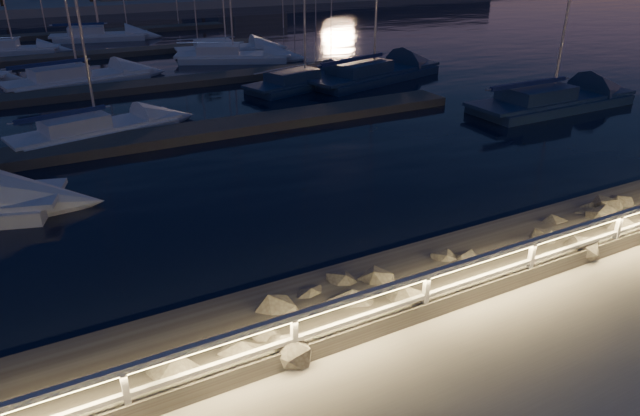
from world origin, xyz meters
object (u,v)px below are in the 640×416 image
at_px(sailboat_j, 75,78).
at_px(sailboat_l, 223,48).
at_px(sailboat_h, 371,73).
at_px(sailboat_i, 12,49).
at_px(sailboat_c, 302,80).
at_px(sailboat_g, 230,55).
at_px(sailboat_n, 97,35).
at_px(sailboat_d, 548,100).
at_px(guard_rail, 497,262).
at_px(sailboat_f, 93,129).

relative_size(sailboat_j, sailboat_l, 1.12).
xyz_separation_m(sailboat_h, sailboat_j, (-16.14, 7.03, -0.01)).
bearing_deg(sailboat_i, sailboat_c, -40.74).
bearing_deg(sailboat_g, sailboat_n, 139.43).
xyz_separation_m(sailboat_g, sailboat_h, (5.40, -10.03, 0.04)).
bearing_deg(sailboat_d, sailboat_i, 127.29).
relative_size(sailboat_j, sailboat_n, 1.05).
relative_size(sailboat_i, sailboat_l, 0.85).
distance_m(sailboat_j, sailboat_n, 18.04).
bearing_deg(sailboat_h, sailboat_c, 159.83).
relative_size(sailboat_c, sailboat_n, 0.97).
relative_size(sailboat_h, sailboat_l, 1.32).
bearing_deg(sailboat_n, sailboat_d, -53.10).
relative_size(sailboat_c, sailboat_h, 0.79).
relative_size(guard_rail, sailboat_n, 3.23).
xyz_separation_m(guard_rail, sailboat_i, (-8.20, 42.39, -0.96)).
height_order(sailboat_i, sailboat_j, sailboat_j).
distance_m(guard_rail, sailboat_g, 32.28).
relative_size(sailboat_g, sailboat_h, 0.82).
xyz_separation_m(guard_rail, sailboat_c, (6.33, 22.15, -0.95)).
bearing_deg(sailboat_c, sailboat_f, -176.66).
xyz_separation_m(sailboat_f, sailboat_n, (4.51, 28.58, 0.03)).
bearing_deg(sailboat_l, guard_rail, -92.42).
distance_m(sailboat_i, sailboat_n, 7.89).
bearing_deg(sailboat_i, sailboat_f, -71.15).
bearing_deg(sailboat_j, sailboat_g, 3.13).
distance_m(sailboat_g, sailboat_l, 3.55).
bearing_deg(sailboat_i, sailboat_l, -12.81).
relative_size(guard_rail, sailboat_h, 2.62).
distance_m(sailboat_c, sailboat_j, 13.42).
bearing_deg(sailboat_c, sailboat_l, 74.86).
xyz_separation_m(sailboat_d, sailboat_f, (-21.17, 5.84, -0.04)).
height_order(guard_rail, sailboat_d, sailboat_d).
distance_m(sailboat_d, sailboat_j, 26.56).
bearing_deg(guard_rail, sailboat_j, 100.48).
relative_size(sailboat_g, sailboat_n, 1.01).
height_order(sailboat_d, sailboat_i, sailboat_d).
distance_m(sailboat_g, sailboat_j, 11.15).
height_order(guard_rail, sailboat_l, sailboat_l).
height_order(sailboat_f, sailboat_h, sailboat_h).
relative_size(sailboat_f, sailboat_i, 1.12).
bearing_deg(sailboat_h, sailboat_i, 117.33).
relative_size(sailboat_c, sailboat_d, 0.81).
bearing_deg(sailboat_f, sailboat_d, -28.90).
distance_m(sailboat_d, sailboat_f, 21.96).
bearing_deg(sailboat_d, sailboat_c, 130.90).
xyz_separation_m(sailboat_j, sailboat_n, (3.90, 17.62, -0.01)).
distance_m(sailboat_d, sailboat_g, 22.11).
height_order(sailboat_d, sailboat_f, sailboat_d).
bearing_deg(sailboat_l, sailboat_g, -94.16).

